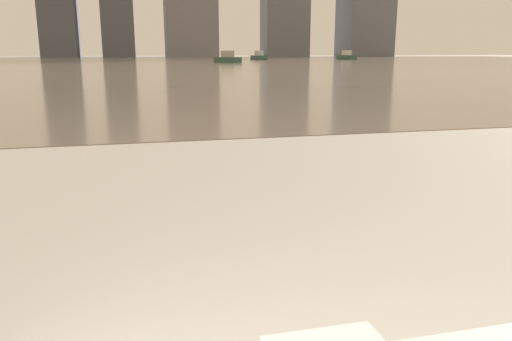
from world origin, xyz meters
name	(u,v)px	position (x,y,z in m)	size (l,w,h in m)	color
harbor_water	(131,62)	(0.00, 62.00, 0.01)	(180.00, 110.00, 0.01)	gray
harbor_boat_2	(228,58)	(10.36, 55.83, 0.47)	(2.67, 3.66, 1.31)	#335647
harbor_boat_4	(346,56)	(33.02, 74.53, 0.51)	(2.00, 3.95, 1.42)	#335647
harbor_boat_5	(259,57)	(18.80, 74.50, 0.49)	(1.89, 3.79, 1.36)	#335647
skyline_tower_2	(116,4)	(-2.04, 118.00, 11.29)	(6.79, 10.03, 22.57)	#4C515B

